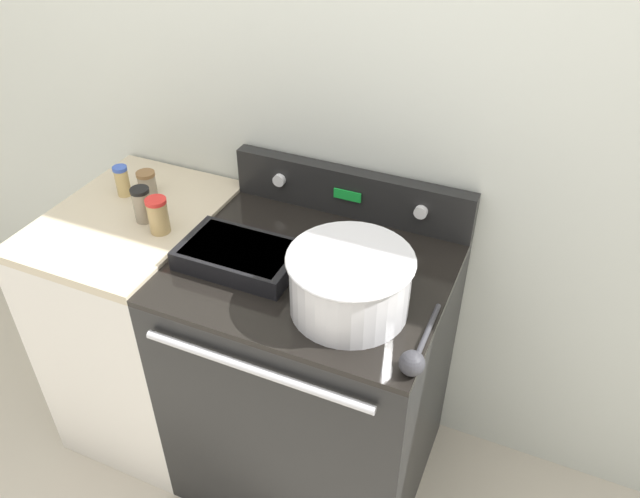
{
  "coord_description": "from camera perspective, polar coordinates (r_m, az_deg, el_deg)",
  "views": [
    {
      "loc": [
        0.58,
        -0.95,
        2.01
      ],
      "look_at": [
        0.02,
        0.35,
        0.97
      ],
      "focal_mm": 35.0,
      "sensor_mm": 36.0,
      "label": 1
    }
  ],
  "objects": [
    {
      "name": "spice_jar_red_cap",
      "position": [
        1.94,
        -14.59,
        3.0
      ],
      "size": [
        0.06,
        0.06,
        0.11
      ],
      "color": "tan",
      "rests_on": "side_counter"
    },
    {
      "name": "spice_jar_brown_cap",
      "position": [
        2.15,
        -15.53,
        5.79
      ],
      "size": [
        0.06,
        0.06,
        0.08
      ],
      "color": "gray",
      "rests_on": "side_counter"
    },
    {
      "name": "side_counter",
      "position": [
        2.35,
        -15.19,
        -6.36
      ],
      "size": [
        0.5,
        0.66,
        0.92
      ],
      "color": "silver",
      "rests_on": "ground_plane"
    },
    {
      "name": "mixing_bowl",
      "position": [
        1.59,
        2.75,
        -2.89
      ],
      "size": [
        0.33,
        0.33,
        0.17
      ],
      "color": "silver",
      "rests_on": "stove_range"
    },
    {
      "name": "spice_jar_black_cap",
      "position": [
        2.01,
        -15.95,
        3.93
      ],
      "size": [
        0.06,
        0.06,
        0.11
      ],
      "color": "gray",
      "rests_on": "side_counter"
    },
    {
      "name": "kitchen_wall",
      "position": [
        1.9,
        3.76,
        12.8
      ],
      "size": [
        8.0,
        0.05,
        2.5
      ],
      "color": "silver",
      "rests_on": "ground_plane"
    },
    {
      "name": "control_panel",
      "position": [
        1.97,
        2.85,
        5.17
      ],
      "size": [
        0.79,
        0.07,
        0.16
      ],
      "color": "black",
      "rests_on": "stove_range"
    },
    {
      "name": "ladle",
      "position": [
        1.5,
        8.62,
        -9.87
      ],
      "size": [
        0.06,
        0.28,
        0.06
      ],
      "color": "#333338",
      "rests_on": "stove_range"
    },
    {
      "name": "stove_range",
      "position": [
        2.1,
        -0.7,
        -11.5
      ],
      "size": [
        0.79,
        0.69,
        0.91
      ],
      "color": "black",
      "rests_on": "ground_plane"
    },
    {
      "name": "casserole_dish",
      "position": [
        1.79,
        -7.34,
        -0.51
      ],
      "size": [
        0.34,
        0.21,
        0.06
      ],
      "color": "black",
      "rests_on": "stove_range"
    },
    {
      "name": "spice_jar_blue_cap",
      "position": [
        2.16,
        -17.63,
        5.96
      ],
      "size": [
        0.05,
        0.05,
        0.1
      ],
      "color": "tan",
      "rests_on": "side_counter"
    }
  ]
}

